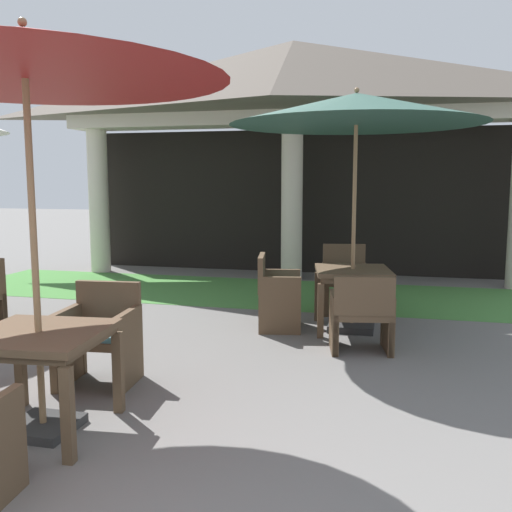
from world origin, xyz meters
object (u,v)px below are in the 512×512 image
patio_umbrella_mid_right (356,111)px  patio_chair_mid_right_south (361,315)px  patio_chair_mid_right_west (277,293)px  patio_table_near_foreground (39,345)px  patio_chair_mid_right_north (345,281)px  patio_table_mid_right (353,277)px  patio_umbrella_near_foreground (24,56)px  patio_chair_near_foreground_north (100,337)px

patio_umbrella_mid_right → patio_chair_mid_right_south: bearing=-79.9°
patio_umbrella_mid_right → patio_chair_mid_right_west: size_ratio=3.28×
patio_table_near_foreground → patio_chair_mid_right_north: bearing=67.1°
patio_table_mid_right → patio_chair_mid_right_south: (0.15, -0.87, -0.23)m
patio_chair_mid_right_north → patio_chair_mid_right_south: 1.78m
patio_table_near_foreground → patio_umbrella_mid_right: 4.28m
patio_table_mid_right → patio_umbrella_mid_right: (0.00, 0.00, 1.92)m
patio_table_near_foreground → patio_chair_mid_right_west: size_ratio=1.07×
patio_umbrella_near_foreground → patio_umbrella_mid_right: size_ratio=0.97×
patio_table_near_foreground → patio_chair_near_foreground_north: patio_chair_near_foreground_north is taller
patio_chair_near_foreground_north → patio_umbrella_mid_right: patio_umbrella_mid_right is taller
patio_table_mid_right → patio_chair_mid_right_south: patio_chair_mid_right_south is taller
patio_table_near_foreground → patio_umbrella_mid_right: size_ratio=0.33×
patio_table_mid_right → patio_umbrella_near_foreground: bearing=-120.2°
patio_umbrella_near_foreground → patio_chair_mid_right_west: bearing=71.6°
patio_chair_mid_right_west → patio_umbrella_mid_right: bearing=90.0°
patio_table_mid_right → patio_chair_mid_right_north: (-0.16, 0.88, -0.21)m
patio_umbrella_mid_right → patio_table_mid_right: bearing=-116.6°
patio_table_near_foreground → patio_chair_mid_right_south: 3.21m
patio_umbrella_near_foreground → patio_chair_mid_right_west: 3.95m
patio_umbrella_mid_right → patio_chair_mid_right_south: patio_umbrella_mid_right is taller
patio_table_mid_right → patio_umbrella_mid_right: bearing=63.4°
patio_umbrella_mid_right → patio_chair_mid_right_south: (0.15, -0.87, -2.15)m
patio_chair_mid_right_west → patio_chair_mid_right_north: bearing=135.0°
patio_umbrella_near_foreground → patio_chair_mid_right_west: size_ratio=3.17×
patio_table_near_foreground → patio_umbrella_near_foreground: size_ratio=0.34×
patio_table_mid_right → patio_chair_mid_right_north: 0.91m
patio_umbrella_near_foreground → patio_chair_mid_right_south: (2.08, 2.43, -2.17)m
patio_chair_near_foreground_north → patio_chair_mid_right_west: 2.46m
patio_umbrella_mid_right → patio_table_near_foreground: bearing=-120.2°
patio_chair_near_foreground_north → patio_table_mid_right: 3.09m
patio_umbrella_near_foreground → patio_table_near_foreground: bearing=76.0°
patio_umbrella_near_foreground → patio_umbrella_mid_right: 3.83m
patio_chair_near_foreground_north → patio_chair_mid_right_north: (1.85, 3.22, 0.01)m
patio_chair_mid_right_north → patio_chair_mid_right_south: size_ratio=1.10×
patio_chair_mid_right_north → patio_umbrella_near_foreground: bearing=57.0°
patio_table_near_foreground → patio_umbrella_near_foreground: bearing=-104.0°
patio_chair_near_foreground_north → patio_chair_mid_right_north: bearing=-124.7°
patio_umbrella_near_foreground → patio_chair_mid_right_north: bearing=67.1°
patio_table_near_foreground → patio_chair_near_foreground_north: 0.99m
patio_table_near_foreground → patio_chair_mid_right_north: patio_chair_mid_right_north is taller
patio_chair_near_foreground_north → patio_table_near_foreground: bearing=90.0°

